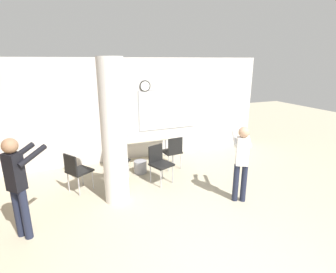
% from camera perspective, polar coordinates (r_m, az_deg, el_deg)
% --- Properties ---
extents(wall_back, '(8.00, 0.15, 2.80)m').
position_cam_1_polar(wall_back, '(7.34, -7.96, 5.71)').
color(wall_back, silver).
rests_on(wall_back, ground_plane).
extents(support_pillar, '(0.48, 0.48, 2.80)m').
position_cam_1_polar(support_pillar, '(5.05, -11.72, 0.67)').
color(support_pillar, white).
rests_on(support_pillar, ground_plane).
extents(folding_table, '(1.75, 0.67, 0.73)m').
position_cam_1_polar(folding_table, '(7.07, -5.93, -0.66)').
color(folding_table, beige).
rests_on(folding_table, ground_plane).
extents(bottle_on_table, '(0.07, 0.07, 0.29)m').
position_cam_1_polar(bottle_on_table, '(6.88, -8.64, 0.16)').
color(bottle_on_table, silver).
rests_on(bottle_on_table, folding_table).
extents(waste_bin, '(0.32, 0.32, 0.31)m').
position_cam_1_polar(waste_bin, '(6.65, -6.04, -6.57)').
color(waste_bin, gray).
rests_on(waste_bin, ground_plane).
extents(chair_near_pillar, '(0.61, 0.61, 0.87)m').
position_cam_1_polar(chair_near_pillar, '(5.90, -19.29, -6.77)').
color(chair_near_pillar, black).
rests_on(chair_near_pillar, ground_plane).
extents(chair_table_front, '(0.57, 0.57, 0.87)m').
position_cam_1_polar(chair_table_front, '(6.01, -1.88, -5.39)').
color(chair_table_front, black).
rests_on(chair_table_front, ground_plane).
extents(chair_table_right, '(0.48, 0.48, 0.87)m').
position_cam_1_polar(chair_table_right, '(6.72, 1.06, -2.99)').
color(chair_table_right, black).
rests_on(chair_table_right, ground_plane).
extents(chair_table_left, '(0.62, 0.62, 0.87)m').
position_cam_1_polar(chair_table_left, '(6.17, -11.23, -5.13)').
color(chair_table_left, black).
rests_on(chair_table_left, ground_plane).
extents(person_watching_back, '(0.63, 0.63, 1.65)m').
position_cam_1_polar(person_watching_back, '(4.63, -29.91, -8.35)').
color(person_watching_back, '#1E2338').
rests_on(person_watching_back, ground_plane).
extents(person_playing_side, '(0.53, 0.64, 1.54)m').
position_cam_1_polar(person_playing_side, '(5.29, 15.74, -4.54)').
color(person_playing_side, '#1E2338').
rests_on(person_playing_side, ground_plane).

